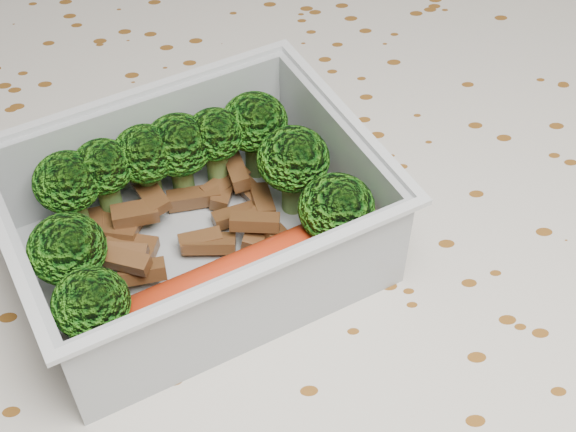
{
  "coord_description": "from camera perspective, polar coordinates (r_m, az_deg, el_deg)",
  "views": [
    {
      "loc": [
        -0.04,
        -0.29,
        1.11
      ],
      "look_at": [
        -0.01,
        0.0,
        0.78
      ],
      "focal_mm": 50.0,
      "sensor_mm": 36.0,
      "label": 1
    }
  ],
  "objects": [
    {
      "name": "lunch_container",
      "position": [
        0.44,
        -6.57,
        -0.94
      ],
      "size": [
        0.23,
        0.21,
        0.07
      ],
      "color": "silver",
      "rests_on": "tablecloth"
    },
    {
      "name": "sausage",
      "position": [
        0.41,
        -3.73,
        -4.61
      ],
      "size": [
        0.16,
        0.08,
        0.03
      ],
      "color": "red",
      "rests_on": "lunch_container"
    },
    {
      "name": "dining_table",
      "position": [
        0.53,
        1.02,
        -8.33
      ],
      "size": [
        1.4,
        0.9,
        0.75
      ],
      "color": "brown",
      "rests_on": "ground"
    },
    {
      "name": "broccoli_florets",
      "position": [
        0.43,
        -7.33,
        2.3
      ],
      "size": [
        0.18,
        0.16,
        0.06
      ],
      "color": "#608C3F",
      "rests_on": "lunch_container"
    },
    {
      "name": "tablecloth",
      "position": [
        0.49,
        1.1,
        -5.02
      ],
      "size": [
        1.46,
        0.96,
        0.19
      ],
      "color": "silver",
      "rests_on": "dining_table"
    },
    {
      "name": "meat_pile",
      "position": [
        0.45,
        -7.31,
        -0.4
      ],
      "size": [
        0.12,
        0.09,
        0.03
      ],
      "color": "brown",
      "rests_on": "lunch_container"
    }
  ]
}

